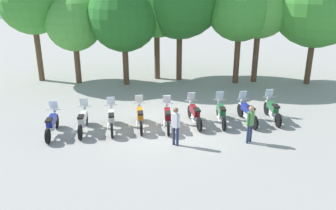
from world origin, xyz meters
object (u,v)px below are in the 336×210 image
Objects in this scene: motorcycle_3 at (140,117)px; motorcycle_7 at (247,112)px; motorcycle_0 at (52,124)px; tree_0 at (32,1)px; tree_6 at (260,7)px; motorcycle_8 at (272,110)px; motorcycle_1 at (83,121)px; motorcycle_6 at (221,113)px; motorcycle_5 at (194,114)px; tree_5 at (240,8)px; tree_7 at (318,1)px; person_0 at (176,124)px; motorcycle_4 at (167,117)px; motorcycle_2 at (112,119)px; tree_1 at (74,23)px; tree_2 at (124,16)px; person_1 at (250,122)px.

motorcycle_3 is 5.02m from motorcycle_7.
tree_0 is (-3.62, 8.28, 4.54)m from motorcycle_0.
motorcycle_8 is at bearing -93.11° from tree_6.
motorcycle_1 is at bearing -58.28° from tree_0.
motorcycle_0 and motorcycle_6 have the same top height.
motorcycle_8 is at bearing -89.87° from motorcycle_7.
motorcycle_6 is (1.25, 0.17, 0.00)m from motorcycle_5.
tree_0 is at bearing 47.35° from motorcycle_7.
tree_5 is at bearing -50.65° from motorcycle_1.
motorcycle_3 is 1.01× the size of motorcycle_5.
tree_0 reaches higher than motorcycle_0.
tree_7 reaches higher than motorcycle_5.
person_0 is 13.39m from tree_0.
motorcycle_4 is at bearing -87.46° from motorcycle_1.
tree_6 reaches higher than motorcycle_2.
tree_6 is at bearing -27.75° from motorcycle_7.
tree_1 is 14.66m from tree_7.
motorcycle_7 is 4.18m from person_0.
motorcycle_5 is at bearing -112.62° from tree_5.
motorcycle_3 is 0.39× the size of tree_1.
motorcycle_3 is at bearing 93.51° from motorcycle_8.
tree_7 is at bearing -51.64° from motorcycle_7.
motorcycle_5 is 0.98× the size of motorcycle_8.
motorcycle_2 and motorcycle_6 have the same top height.
motorcycle_8 is at bearing -120.63° from tree_7.
tree_2 is (5.69, -0.64, -0.84)m from tree_0.
motorcycle_6 is at bearing -89.75° from motorcycle_3.
tree_5 is at bearing 1.38° from motorcycle_8.
person_0 is 10.44m from tree_5.
tree_1 is (-6.39, 8.62, 2.82)m from person_0.
tree_1 reaches higher than person_1.
tree_5 reaches higher than tree_6.
motorcycle_2 is 1.28m from motorcycle_3.
motorcycle_6 is 1.02× the size of motorcycle_7.
motorcycle_7 is at bearing -85.73° from motorcycle_1.
motorcycle_6 and motorcycle_7 have the same top height.
motorcycle_7 is 2.22m from person_1.
motorcycle_7 is at bearing 156.31° from person_0.
tree_2 is 0.94× the size of tree_5.
tree_5 is at bearing 179.73° from tree_7.
motorcycle_6 is at bearing 167.99° from person_0.
tree_6 is at bearing -56.48° from motorcycle_0.
tree_1 is (-8.47, 6.24, 3.25)m from motorcycle_6.
motorcycle_8 is at bearing -82.67° from motorcycle_4.
person_0 reaches higher than motorcycle_3.
tree_1 is at bearing -9.38° from tree_0.
motorcycle_8 is 7.77m from tree_6.
motorcycle_6 is 0.28× the size of tree_7.
motorcycle_0 is 1.33× the size of person_0.
tree_1 is at bearing 11.17° from motorcycle_1.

